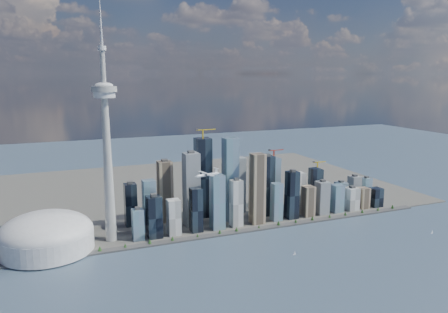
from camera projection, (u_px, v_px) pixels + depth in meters
name	position (u px, v px, depth m)	size (l,w,h in m)	color
ground	(290.00, 275.00, 857.02)	(4000.00, 4000.00, 0.00)	#35485D
seawall	(238.00, 232.00, 1084.29)	(1100.00, 22.00, 4.00)	#383838
land	(185.00, 189.00, 1494.13)	(1400.00, 900.00, 3.00)	#4C4C47
shoreline_trees	(238.00, 229.00, 1083.02)	(960.53, 7.20, 8.80)	#3F2D1E
skyscraper_cluster	(246.00, 192.00, 1171.71)	(736.00, 142.00, 243.04)	black
needle_tower	(107.00, 142.00, 984.63)	(56.00, 56.00, 550.50)	#9E9D98
dome_stadium	(47.00, 235.00, 960.48)	(200.00, 200.00, 86.00)	silver
airplane	(207.00, 174.00, 972.48)	(63.78, 56.75, 15.64)	white
sailboat_west	(295.00, 253.00, 951.01)	(7.14, 2.35, 9.89)	white
sailboat_east	(432.00, 232.00, 1078.21)	(7.00, 3.33, 9.71)	white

